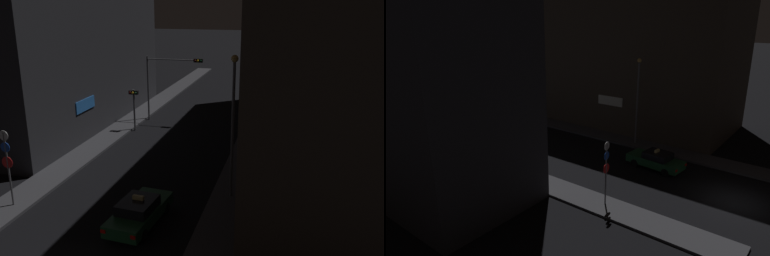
{
  "view_description": "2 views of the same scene",
  "coord_description": "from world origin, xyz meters",
  "views": [
    {
      "loc": [
        8.7,
        -10.29,
        10.65
      ],
      "look_at": [
        1.63,
        17.43,
        1.74
      ],
      "focal_mm": 38.17,
      "sensor_mm": 36.0,
      "label": 1
    },
    {
      "loc": [
        -22.36,
        -4.34,
        11.69
      ],
      "look_at": [
        2.19,
        14.61,
        1.68
      ],
      "focal_mm": 32.91,
      "sensor_mm": 36.0,
      "label": 2
    }
  ],
  "objects": [
    {
      "name": "street_lamp_near_block",
      "position": [
        5.66,
        10.46,
        4.85
      ],
      "size": [
        0.39,
        0.39,
        7.88
      ],
      "color": "slate",
      "rests_on": "sidewalk_right"
    },
    {
      "name": "traffic_light_overhead",
      "position": [
        -2.41,
        24.43,
        4.29
      ],
      "size": [
        5.21,
        0.42,
        5.95
      ],
      "color": "slate",
      "rests_on": "ground_plane"
    },
    {
      "name": "building_facade_left",
      "position": [
        -10.74,
        21.94,
        8.46
      ],
      "size": [
        7.94,
        23.64,
        16.92
      ],
      "color": "#333338",
      "rests_on": "ground_plane"
    },
    {
      "name": "street_lamp_far_block",
      "position": [
        5.66,
        29.21,
        4.93
      ],
      "size": [
        0.53,
        0.53,
        6.8
      ],
      "color": "slate",
      "rests_on": "sidewalk_right"
    },
    {
      "name": "building_facade_right",
      "position": [
        12.33,
        20.87,
        9.64
      ],
      "size": [
        11.1,
        33.98,
        19.28
      ],
      "color": "#473D33",
      "rests_on": "ground_plane"
    },
    {
      "name": "taxi",
      "position": [
        1.75,
        6.48,
        0.74
      ],
      "size": [
        2.17,
        4.59,
        1.62
      ],
      "color": "#1E512D",
      "rests_on": "ground_plane"
    },
    {
      "name": "sign_pole_left",
      "position": [
        -5.5,
        6.47,
        2.66
      ],
      "size": [
        0.64,
        0.1,
        4.2
      ],
      "color": "slate",
      "rests_on": "sidewalk_left"
    },
    {
      "name": "sidewalk_right",
      "position": [
        5.69,
        26.32,
        0.08
      ],
      "size": [
        2.24,
        56.64,
        0.17
      ],
      "primitive_type": "cube",
      "color": "#424247",
      "rests_on": "ground_plane"
    },
    {
      "name": "sidewalk_left",
      "position": [
        -5.69,
        26.32,
        0.08
      ],
      "size": [
        2.24,
        56.64,
        0.17
      ],
      "primitive_type": "cube",
      "color": "#424247",
      "rests_on": "ground_plane"
    },
    {
      "name": "traffic_light_left_kerb",
      "position": [
        -4.32,
        20.92,
        2.58
      ],
      "size": [
        0.8,
        0.42,
        3.59
      ],
      "color": "slate",
      "rests_on": "ground_plane"
    }
  ]
}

